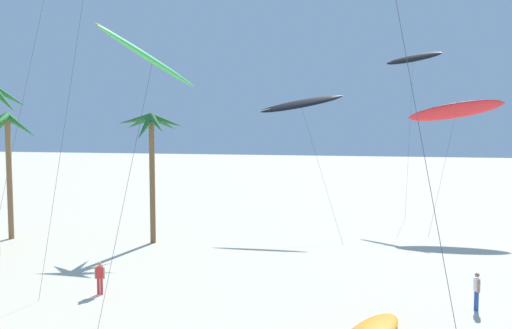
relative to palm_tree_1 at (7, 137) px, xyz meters
The scene contains 8 objects.
palm_tree_1 is the anchor object (origin of this frame).
palm_tree_3 10.97m from the palm_tree_1, ahead, with size 4.65×4.12×9.37m.
flying_kite_1 35.47m from the palm_tree_1, 30.34° to the left, with size 5.25×4.32×15.49m.
flying_kite_4 35.43m from the palm_tree_1, 20.64° to the left, with size 7.80×6.51×11.08m.
flying_kite_5 19.31m from the palm_tree_1, 31.60° to the right, with size 2.28×10.46×12.78m.
flying_kite_7 22.98m from the palm_tree_1, 26.58° to the left, with size 7.53×7.88×11.41m.
person_foreground_walker 32.70m from the palm_tree_1, 14.55° to the right, with size 0.25×0.50×1.74m.
person_near_right 17.72m from the palm_tree_1, 37.03° to the right, with size 0.50×0.25×1.65m.
Camera 1 is at (7.86, 1.42, 8.33)m, focal length 35.17 mm.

